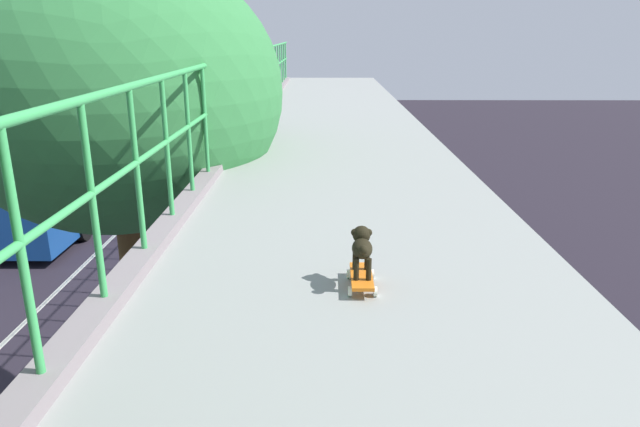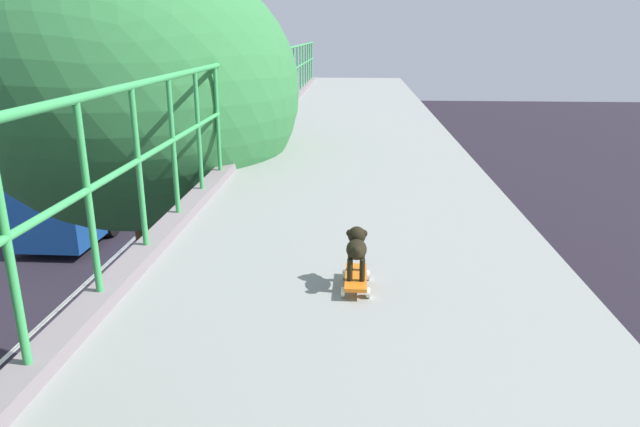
% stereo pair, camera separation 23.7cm
% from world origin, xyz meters
% --- Properties ---
extents(overpass_deck, '(3.24, 39.35, 0.39)m').
position_xyz_m(overpass_deck, '(1.32, 0.00, 5.16)').
color(overpass_deck, gray).
rests_on(overpass_deck, bridge_pier).
extents(green_railing, '(0.20, 37.38, 1.32)m').
position_xyz_m(green_railing, '(-0.25, 0.00, 5.68)').
color(green_railing, gray).
rests_on(green_railing, overpass_deck).
extents(city_bus, '(2.68, 11.66, 3.43)m').
position_xyz_m(city_bus, '(-8.53, 19.72, 1.94)').
color(city_bus, navy).
rests_on(city_bus, ground).
extents(roadside_tree_mid, '(4.74, 4.74, 8.19)m').
position_xyz_m(roadside_tree_mid, '(-1.86, 5.90, 6.15)').
color(roadside_tree_mid, '#4F381E').
rests_on(roadside_tree_mid, ground).
extents(toy_skateboard, '(0.19, 0.43, 0.09)m').
position_xyz_m(toy_skateboard, '(1.36, 1.17, 5.43)').
color(toy_skateboard, orange).
rests_on(toy_skateboard, overpass_deck).
extents(small_dog, '(0.14, 0.34, 0.31)m').
position_xyz_m(small_dog, '(1.36, 1.21, 5.65)').
color(small_dog, black).
rests_on(small_dog, toy_skateboard).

